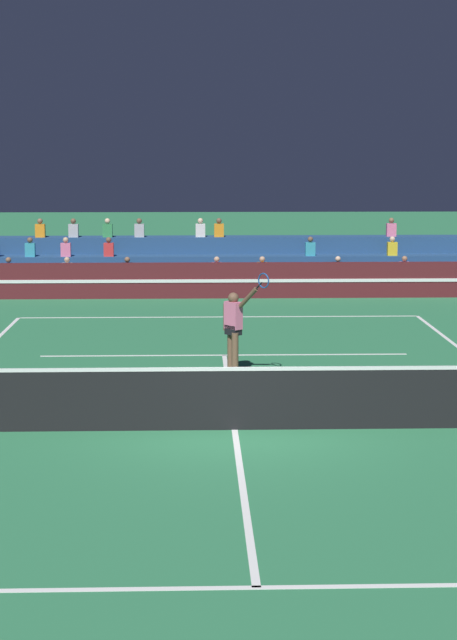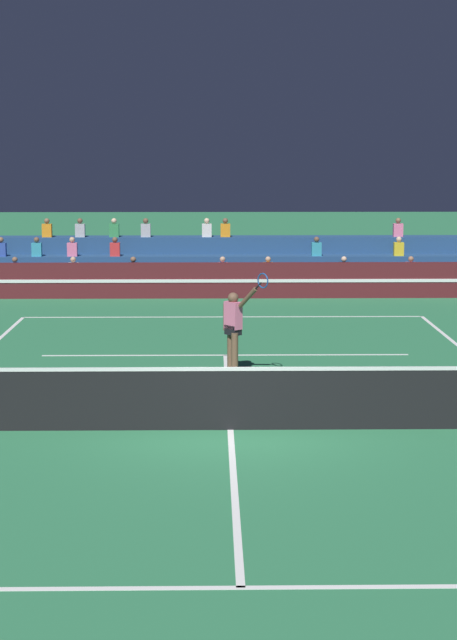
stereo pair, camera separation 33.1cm
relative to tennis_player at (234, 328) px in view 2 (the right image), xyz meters
name	(u,v)px [view 2 (the right image)]	position (x,y,z in m)	size (l,w,h in m)	color
ground_plane	(230,430)	(-0.15, -4.30, -0.98)	(120.00, 120.00, 0.00)	#2D7A4C
court_lines	(230,430)	(-0.15, -4.30, -0.97)	(11.10, 23.90, 0.01)	white
tennis_net	(230,398)	(-0.15, -4.30, -0.43)	(12.00, 0.10, 1.10)	slate
sponsor_banner_wall	(222,280)	(-0.15, 11.36, -0.43)	(18.00, 0.26, 1.10)	#51191E
bleacher_stand	(220,268)	(-0.17, 13.89, -0.33)	(17.75, 2.85, 2.28)	navy
tennis_player	(234,328)	(0.00, 0.00, 0.00)	(0.92, 1.10, 2.25)	brown
tennis_ball	(94,381)	(-2.81, -0.67, -0.94)	(0.07, 0.07, 0.07)	#C6DB33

